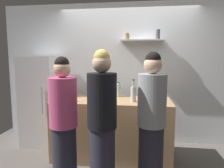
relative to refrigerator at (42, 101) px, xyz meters
name	(u,v)px	position (x,y,z in m)	size (l,w,h in m)	color
back_wall_assembly	(127,73)	(1.56, 0.40, 0.50)	(4.80, 0.32, 2.60)	white
refrigerator	(42,101)	(0.00, 0.00, 0.00)	(0.62, 0.62, 1.61)	white
counter	(112,129)	(1.36, -0.36, -0.34)	(1.83, 0.73, 0.94)	#9E7A51
baking_pan	(151,98)	(1.97, -0.30, 0.16)	(0.34, 0.24, 0.05)	gray
utensil_holder	(68,97)	(0.71, -0.56, 0.19)	(0.12, 0.12, 0.22)	#B2B2B7
wine_bottle_pale_glass	(133,93)	(1.70, -0.46, 0.26)	(0.08, 0.08, 0.34)	#B2BFB2
wine_bottle_green_glass	(95,93)	(1.10, -0.43, 0.25)	(0.07, 0.07, 0.30)	#19471E
water_bottle_plastic	(118,90)	(1.43, -0.08, 0.25)	(0.08, 0.08, 0.25)	silver
person_grey_hoodie	(151,122)	(1.94, -1.08, 0.02)	(0.34, 0.34, 1.67)	#262633
person_pink_top	(64,124)	(0.88, -1.18, -0.01)	(0.34, 0.34, 1.61)	#262633
person_blonde	(102,124)	(1.37, -1.25, 0.03)	(0.34, 0.34, 1.69)	#262633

